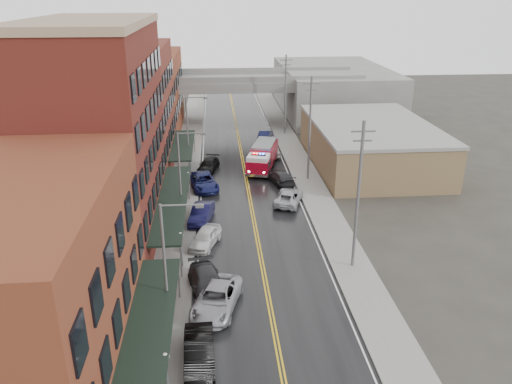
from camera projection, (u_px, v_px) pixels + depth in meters
road at (250, 198)px, 53.38m from camera, size 11.00×160.00×0.02m
sidewalk_left at (181, 199)px, 52.79m from camera, size 3.00×160.00×0.15m
sidewalk_right at (317, 195)px, 53.92m from camera, size 3.00×160.00×0.15m
curb_left at (197, 199)px, 52.92m from camera, size 0.30×160.00×0.15m
curb_right at (302, 196)px, 53.80m from camera, size 0.30×160.00×0.15m
brick_building_a at (31, 291)px, 26.09m from camera, size 9.00×18.00×12.00m
brick_building_b at (100, 137)px, 42.52m from camera, size 9.00×20.00×18.00m
brick_building_c at (132, 109)px, 59.25m from camera, size 9.00×15.00×15.00m
brick_building_far at (149, 94)px, 75.98m from camera, size 9.00×20.00×12.00m
tan_building at (370, 145)px, 62.93m from camera, size 14.00×22.00×5.00m
right_far_block at (333, 89)px, 90.23m from camera, size 18.00×30.00×8.00m
awning_0 at (148, 332)px, 27.67m from camera, size 2.60×16.00×3.09m
awning_1 at (173, 200)px, 45.22m from camera, size 2.60×18.00×3.09m
awning_2 at (183, 145)px, 61.39m from camera, size 2.60×13.00×3.09m
globe_lamp_0 at (166, 366)px, 26.16m from camera, size 0.44×0.44×3.12m
globe_lamp_1 at (181, 242)px, 39.09m from camera, size 0.44×0.44×3.12m
globe_lamp_2 at (188, 179)px, 52.03m from camera, size 0.44×0.44×3.12m
street_lamp_0 at (169, 261)px, 30.61m from camera, size 2.64×0.22×9.00m
street_lamp_1 at (182, 173)px, 45.39m from camera, size 2.64×0.22×9.00m
street_lamp_2 at (189, 128)px, 60.18m from camera, size 2.64×0.22×9.00m
utility_pole_0 at (358, 194)px, 37.72m from camera, size 1.80×0.24×12.00m
utility_pole_1 at (310, 127)px, 56.20m from camera, size 1.80×0.24×12.00m
utility_pole_2 at (285, 93)px, 74.68m from camera, size 1.80×0.24×12.00m
overpass at (235, 88)px, 80.71m from camera, size 40.00×10.00×7.50m
fire_truck at (263, 156)px, 61.58m from camera, size 4.99×8.69×3.03m
parked_car_left_1 at (199, 353)px, 29.33m from camera, size 1.92×5.07×1.65m
parked_car_left_2 at (217, 299)px, 34.50m from camera, size 4.19×6.40×1.64m
parked_car_left_3 at (208, 284)px, 36.22m from camera, size 3.40×6.00×1.64m
parked_car_left_4 at (205, 238)px, 43.13m from camera, size 3.27×4.90×1.55m
parked_car_left_5 at (202, 214)px, 47.65m from camera, size 2.63×5.17×1.63m
parked_car_left_6 at (203, 182)px, 55.65m from camera, size 4.05×6.38×1.64m
parked_car_left_7 at (208, 165)px, 61.14m from camera, size 3.17×5.29×1.44m
parked_car_right_0 at (289, 197)px, 51.76m from camera, size 4.04×5.74×1.45m
parked_car_right_1 at (280, 177)px, 57.29m from camera, size 3.32×5.41×1.46m
parked_car_right_2 at (271, 151)px, 66.58m from camera, size 2.67×4.60×1.47m
parked_car_right_3 at (265, 135)px, 73.81m from camera, size 2.79×4.80×1.49m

